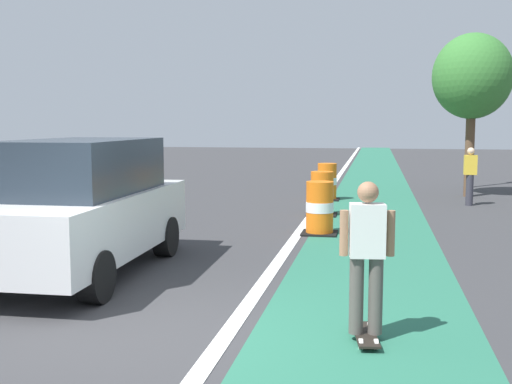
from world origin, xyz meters
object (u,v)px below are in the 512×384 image
(traffic_barrel_front, at_px, (320,209))
(street_tree_sidewalk, at_px, (472,77))
(skateboarder_on_lane, at_px, (367,256))
(parked_suv_nearest, at_px, (83,206))
(traffic_barrel_back, at_px, (327,182))
(traffic_barrel_mid, at_px, (322,194))
(pedestrian_crossing, at_px, (470,174))
(traffic_light_corner, at_px, (470,88))

(traffic_barrel_front, distance_m, street_tree_sidewalk, 9.01)
(skateboarder_on_lane, height_order, parked_suv_nearest, parked_suv_nearest)
(traffic_barrel_back, bearing_deg, traffic_barrel_mid, -87.83)
(traffic_barrel_back, distance_m, street_tree_sidewalk, 5.55)
(traffic_barrel_mid, bearing_deg, traffic_barrel_back, 92.17)
(parked_suv_nearest, bearing_deg, pedestrian_crossing, 53.52)
(traffic_light_corner, distance_m, street_tree_sidewalk, 2.75)
(traffic_light_corner, relative_size, pedestrian_crossing, 3.17)
(parked_suv_nearest, distance_m, traffic_barrel_front, 5.20)
(traffic_barrel_mid, bearing_deg, street_tree_sidewalk, 49.49)
(traffic_barrel_back, xyz_separation_m, pedestrian_crossing, (3.98, -0.50, 0.33))
(street_tree_sidewalk, bearing_deg, traffic_light_corner, 83.40)
(traffic_barrel_back, bearing_deg, street_tree_sidewalk, 21.90)
(skateboarder_on_lane, height_order, traffic_light_corner, traffic_light_corner)
(traffic_light_corner, bearing_deg, traffic_barrel_back, -135.84)
(traffic_barrel_front, xyz_separation_m, traffic_barrel_back, (-0.30, 5.75, 0.00))
(traffic_barrel_back, bearing_deg, pedestrian_crossing, -7.23)
(traffic_barrel_front, relative_size, traffic_light_corner, 0.21)
(traffic_barrel_front, xyz_separation_m, street_tree_sidewalk, (3.96, 7.46, 3.14))
(parked_suv_nearest, distance_m, pedestrian_crossing, 11.59)
(street_tree_sidewalk, bearing_deg, parked_suv_nearest, -121.85)
(parked_suv_nearest, distance_m, street_tree_sidewalk, 13.82)
(street_tree_sidewalk, bearing_deg, traffic_barrel_mid, -130.51)
(traffic_barrel_mid, xyz_separation_m, street_tree_sidewalk, (4.13, 4.84, 3.14))
(pedestrian_crossing, bearing_deg, traffic_light_corner, 83.20)
(parked_suv_nearest, height_order, traffic_barrel_front, parked_suv_nearest)
(parked_suv_nearest, distance_m, traffic_light_corner, 16.28)
(traffic_barrel_back, bearing_deg, traffic_barrel_front, -87.06)
(parked_suv_nearest, distance_m, traffic_barrel_back, 10.25)
(parked_suv_nearest, relative_size, traffic_barrel_front, 4.25)
(traffic_barrel_mid, distance_m, traffic_light_corner, 9.26)
(parked_suv_nearest, xyz_separation_m, traffic_barrel_mid, (3.03, 6.69, -0.50))
(pedestrian_crossing, bearing_deg, parked_suv_nearest, -126.48)
(pedestrian_crossing, bearing_deg, street_tree_sidewalk, 82.95)
(skateboarder_on_lane, xyz_separation_m, traffic_barrel_front, (-1.04, 6.23, -0.38))
(traffic_barrel_front, bearing_deg, traffic_barrel_mid, 93.85)
(skateboarder_on_lane, bearing_deg, traffic_barrel_mid, 97.84)
(traffic_barrel_back, xyz_separation_m, traffic_light_corner, (4.57, 4.43, 2.97))
(street_tree_sidewalk, bearing_deg, traffic_barrel_front, -117.93)
(parked_suv_nearest, xyz_separation_m, pedestrian_crossing, (6.89, 9.31, -0.17))
(traffic_barrel_front, bearing_deg, street_tree_sidewalk, 62.07)
(parked_suv_nearest, xyz_separation_m, street_tree_sidewalk, (7.16, 11.53, 2.63))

